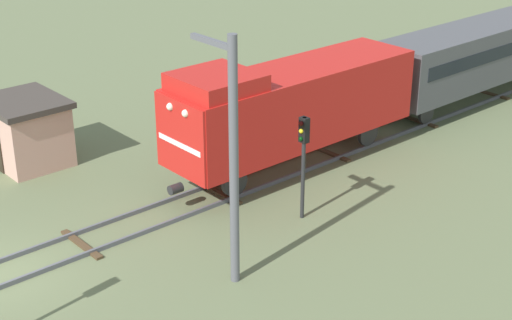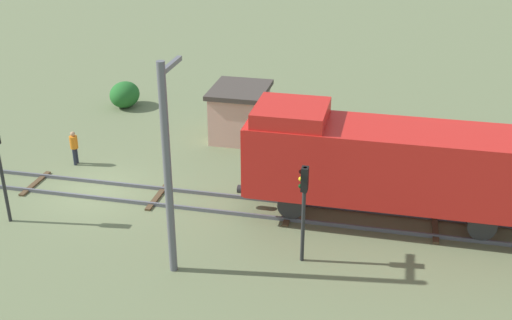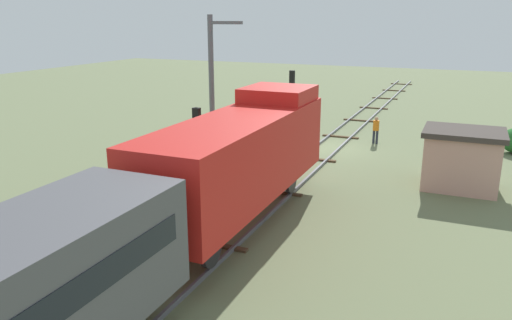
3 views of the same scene
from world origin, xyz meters
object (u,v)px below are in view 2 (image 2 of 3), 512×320
at_px(traffic_signal_mid, 304,197).
at_px(relay_hut, 240,112).
at_px(locomotive, 383,161).
at_px(catenary_mast, 168,166).
at_px(worker_near_track, 74,145).

xyz_separation_m(traffic_signal_mid, relay_hut, (-10.90, -5.05, -1.27)).
relative_size(locomotive, catenary_mast, 1.50).
bearing_deg(worker_near_track, traffic_signal_mid, -96.37).
bearing_deg(catenary_mast, traffic_signal_mid, 109.23).
relative_size(traffic_signal_mid, relay_hut, 1.09).
bearing_deg(relay_hut, catenary_mast, 2.98).
height_order(traffic_signal_mid, worker_near_track, traffic_signal_mid).
height_order(locomotive, catenary_mast, catenary_mast).
height_order(catenary_mast, relay_hut, catenary_mast).
height_order(locomotive, traffic_signal_mid, locomotive).
relative_size(worker_near_track, relay_hut, 0.49).
xyz_separation_m(worker_near_track, relay_hut, (-5.10, 6.94, 0.40)).
bearing_deg(traffic_signal_mid, locomotive, 142.76).
distance_m(locomotive, traffic_signal_mid, 4.27).
relative_size(worker_near_track, catenary_mast, 0.22).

